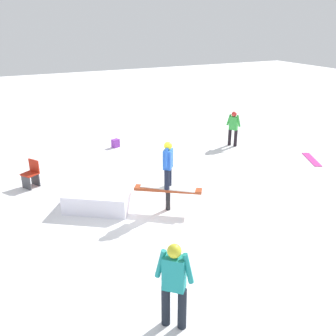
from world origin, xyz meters
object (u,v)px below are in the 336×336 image
Objects in this scene: folding_chair at (31,175)px; bystander_green at (233,127)px; bystander_teal at (174,282)px; main_rider_on_rail at (168,166)px; backpack_on_snow at (116,143)px; loose_snowboard_magenta at (312,159)px; rail_feature at (168,192)px.

bystander_green is at bearing 61.79° from folding_chair.
bystander_teal reaches higher than folding_chair.
main_rider_on_rail reaches higher than backpack_on_snow.
bystander_green is at bearing -44.29° from backpack_on_snow.
folding_chair is at bearing -75.61° from loose_snowboard_magenta.
backpack_on_snow is at bearing 119.87° from rail_feature.
bystander_teal is 1.14× the size of loose_snowboard_magenta.
bystander_green is (6.73, 7.90, -0.11)m from bystander_teal.
bystander_green reaches higher than folding_chair.
main_rider_on_rail is 1.56× the size of folding_chair.
backpack_on_snow is at bearing 92.78° from folding_chair.
bystander_teal is at bearing 104.14° from bystander_green.
folding_chair reaches higher than loose_snowboard_magenta.
backpack_on_snow is (2.20, 9.86, -0.77)m from bystander_teal.
main_rider_on_rail is at bearing -114.87° from backpack_on_snow.
bystander_teal is at bearing -75.79° from main_rider_on_rail.
folding_chair is (-3.26, 3.30, -0.92)m from main_rider_on_rail.
bystander_teal is 10.14m from backpack_on_snow.
main_rider_on_rail is 0.94× the size of loose_snowboard_magenta.
rail_feature is 5.96m from backpack_on_snow.
main_rider_on_rail reaches higher than folding_chair.
folding_chair is 2.59× the size of backpack_on_snow.
bystander_green is 4.99m from backpack_on_snow.
bystander_green is 3.37m from loose_snowboard_magenta.
bystander_teal is (-1.78, -3.93, -0.39)m from main_rider_on_rail.
backpack_on_snow is (-6.31, 4.71, 0.16)m from loose_snowboard_magenta.
rail_feature is 5.05× the size of backpack_on_snow.
backpack_on_snow is (3.67, 2.63, -0.24)m from folding_chair.
main_rider_on_rail reaches higher than bystander_teal.
bystander_green is at bearing 77.30° from main_rider_on_rail.
bystander_teal reaches higher than bystander_green.
main_rider_on_rail is 0.93× the size of bystander_green.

